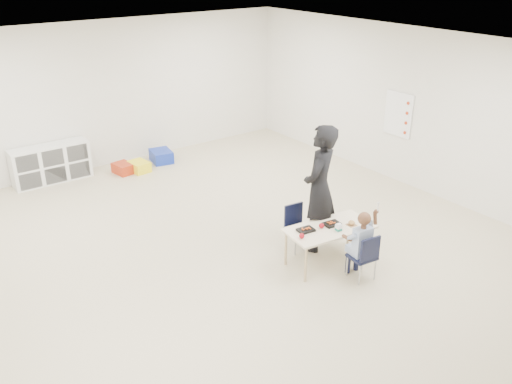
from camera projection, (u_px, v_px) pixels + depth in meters
room at (235, 164)px, 7.08m from camera, size 9.00×9.02×2.80m
table at (329, 245)px, 7.39m from camera, size 1.26×0.74×0.55m
chair_near at (362, 256)px, 7.03m from camera, size 0.35×0.34×0.66m
chair_far at (298, 228)px, 7.72m from camera, size 0.35×0.34×0.66m
child at (363, 243)px, 6.95m from camera, size 0.49×0.49×1.04m
lunch_tray_near at (332, 224)px, 7.34m from camera, size 0.24×0.19×0.03m
lunch_tray_far at (306, 230)px, 7.18m from camera, size 0.24×0.19×0.03m
milk_carton at (339, 228)px, 7.17m from camera, size 0.08×0.08×0.10m
bread_roll at (352, 223)px, 7.33m from camera, size 0.09×0.09×0.07m
apple_near at (322, 226)px, 7.25m from camera, size 0.07×0.07×0.07m
apple_far at (302, 236)px, 6.99m from camera, size 0.07×0.07×0.07m
cubby_shelf at (51, 163)px, 9.99m from camera, size 1.40×0.40×0.70m
rules_poster at (398, 114)px, 9.74m from camera, size 0.02×0.60×0.80m
adult at (319, 189)px, 7.53m from camera, size 0.80×0.71×1.84m
bin_red at (124, 168)px, 10.46m from camera, size 0.37×0.45×0.20m
bin_yellow at (139, 167)px, 10.54m from camera, size 0.36×0.44×0.20m
bin_blue at (161, 156)px, 11.01m from camera, size 0.46×0.55×0.24m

